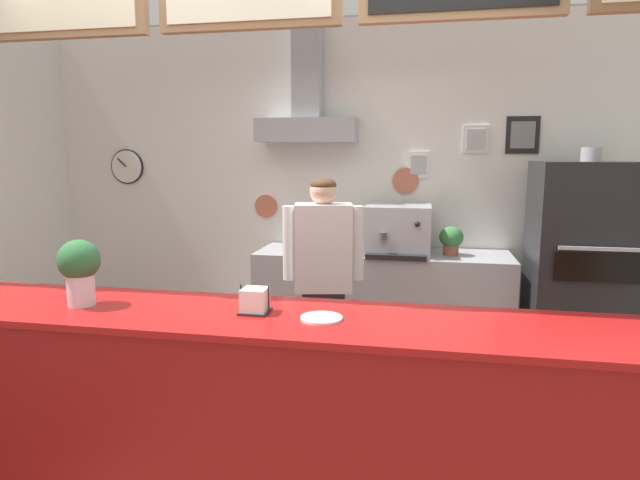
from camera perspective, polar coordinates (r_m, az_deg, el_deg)
back_wall_assembly at (r=4.69m, az=1.27°, el=6.88°), size 5.43×2.51×2.89m
service_counter at (r=2.60m, az=-8.42°, el=-18.70°), size 4.77×0.61×1.04m
back_prep_counter at (r=4.58m, az=6.54°, el=-7.11°), size 2.08×0.63×0.93m
pizza_oven at (r=4.43m, az=26.04°, el=-3.42°), size 0.74×0.68×1.78m
shop_worker at (r=3.51m, az=0.35°, el=-5.34°), size 0.51×0.29×1.59m
espresso_machine at (r=4.41m, az=8.29°, el=1.06°), size 0.52×0.54×0.39m
potted_basil at (r=4.43m, az=13.75°, el=0.09°), size 0.19×0.19×0.23m
potted_sage at (r=4.50m, az=1.07°, el=0.16°), size 0.15×0.15×0.19m
potted_rosemary at (r=4.60m, az=-2.54°, el=0.52°), size 0.18×0.18×0.21m
condiment_plate at (r=2.28m, az=0.16°, el=-8.30°), size 0.18×0.18×0.01m
napkin_holder at (r=2.38m, az=-6.93°, el=-6.49°), size 0.13×0.13×0.12m
basil_vase at (r=2.69m, az=-24.17°, el=-2.88°), size 0.19×0.19×0.31m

